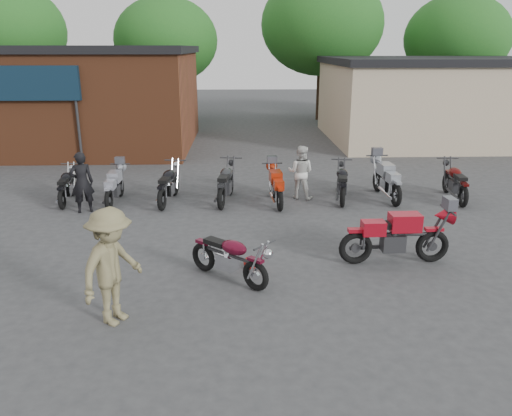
{
  "coord_description": "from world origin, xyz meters",
  "views": [
    {
      "loc": [
        -0.87,
        -8.47,
        4.21
      ],
      "look_at": [
        -0.52,
        1.77,
        0.9
      ],
      "focal_mm": 35.0,
      "sensor_mm": 36.0,
      "label": 1
    }
  ],
  "objects_px": {
    "helmet": "(251,263)",
    "row_bike_3": "(226,181)",
    "row_bike_1": "(114,185)",
    "row_bike_7": "(455,180)",
    "row_bike_6": "(387,178)",
    "row_bike_4": "(276,185)",
    "row_bike_0": "(66,184)",
    "sportbike": "(397,234)",
    "person_dark": "(82,182)",
    "person_light": "(301,172)",
    "person_tan": "(112,267)",
    "vintage_motorcycle": "(230,255)",
    "row_bike_5": "(342,181)",
    "row_bike_2": "(168,183)"
  },
  "relations": [
    {
      "from": "row_bike_2",
      "to": "row_bike_7",
      "type": "relative_size",
      "value": 1.0
    },
    {
      "from": "row_bike_7",
      "to": "helmet",
      "type": "bearing_deg",
      "value": 132.66
    },
    {
      "from": "person_dark",
      "to": "row_bike_6",
      "type": "xyz_separation_m",
      "value": [
        8.41,
        0.98,
        -0.21
      ]
    },
    {
      "from": "person_light",
      "to": "row_bike_3",
      "type": "bearing_deg",
      "value": 26.36
    },
    {
      "from": "row_bike_1",
      "to": "row_bike_2",
      "type": "height_order",
      "value": "row_bike_2"
    },
    {
      "from": "row_bike_1",
      "to": "row_bike_6",
      "type": "xyz_separation_m",
      "value": [
        7.77,
        0.15,
        0.08
      ]
    },
    {
      "from": "person_light",
      "to": "person_tan",
      "type": "bearing_deg",
      "value": 81.16
    },
    {
      "from": "row_bike_1",
      "to": "row_bike_4",
      "type": "xyz_separation_m",
      "value": [
        4.55,
        -0.23,
        0.02
      ]
    },
    {
      "from": "row_bike_1",
      "to": "row_bike_6",
      "type": "relative_size",
      "value": 0.87
    },
    {
      "from": "row_bike_5",
      "to": "row_bike_6",
      "type": "xyz_separation_m",
      "value": [
        1.31,
        0.08,
        0.04
      ]
    },
    {
      "from": "person_dark",
      "to": "person_light",
      "type": "relative_size",
      "value": 1.05
    },
    {
      "from": "vintage_motorcycle",
      "to": "sportbike",
      "type": "bearing_deg",
      "value": 53.2
    },
    {
      "from": "row_bike_5",
      "to": "row_bike_6",
      "type": "distance_m",
      "value": 1.32
    },
    {
      "from": "person_light",
      "to": "row_bike_0",
      "type": "height_order",
      "value": "person_light"
    },
    {
      "from": "row_bike_0",
      "to": "person_light",
      "type": "bearing_deg",
      "value": -94.82
    },
    {
      "from": "row_bike_3",
      "to": "row_bike_6",
      "type": "relative_size",
      "value": 1.0
    },
    {
      "from": "row_bike_2",
      "to": "person_light",
      "type": "bearing_deg",
      "value": -79.15
    },
    {
      "from": "helmet",
      "to": "row_bike_4",
      "type": "xyz_separation_m",
      "value": [
        0.82,
        4.36,
        0.41
      ]
    },
    {
      "from": "vintage_motorcycle",
      "to": "person_dark",
      "type": "xyz_separation_m",
      "value": [
        -3.95,
        4.27,
        0.29
      ]
    },
    {
      "from": "row_bike_6",
      "to": "row_bike_4",
      "type": "bearing_deg",
      "value": 92.82
    },
    {
      "from": "vintage_motorcycle",
      "to": "row_bike_3",
      "type": "bearing_deg",
      "value": 133.39
    },
    {
      "from": "row_bike_6",
      "to": "row_bike_7",
      "type": "relative_size",
      "value": 1.05
    },
    {
      "from": "row_bike_0",
      "to": "row_bike_7",
      "type": "xyz_separation_m",
      "value": [
        11.09,
        -0.14,
        0.05
      ]
    },
    {
      "from": "person_dark",
      "to": "row_bike_7",
      "type": "bearing_deg",
      "value": 164.56
    },
    {
      "from": "person_light",
      "to": "row_bike_1",
      "type": "distance_m",
      "value": 5.3
    },
    {
      "from": "row_bike_4",
      "to": "person_tan",
      "type": "bearing_deg",
      "value": 150.05
    },
    {
      "from": "vintage_motorcycle",
      "to": "sportbike",
      "type": "distance_m",
      "value": 3.44
    },
    {
      "from": "row_bike_2",
      "to": "row_bike_6",
      "type": "relative_size",
      "value": 0.95
    },
    {
      "from": "row_bike_1",
      "to": "row_bike_6",
      "type": "height_order",
      "value": "row_bike_6"
    },
    {
      "from": "helmet",
      "to": "row_bike_6",
      "type": "relative_size",
      "value": 0.14
    },
    {
      "from": "row_bike_1",
      "to": "row_bike_7",
      "type": "bearing_deg",
      "value": -89.58
    },
    {
      "from": "row_bike_4",
      "to": "row_bike_6",
      "type": "bearing_deg",
      "value": -87.55
    },
    {
      "from": "sportbike",
      "to": "row_bike_1",
      "type": "height_order",
      "value": "sportbike"
    },
    {
      "from": "helmet",
      "to": "row_bike_7",
      "type": "relative_size",
      "value": 0.14
    },
    {
      "from": "person_dark",
      "to": "row_bike_5",
      "type": "distance_m",
      "value": 7.15
    },
    {
      "from": "person_dark",
      "to": "person_light",
      "type": "distance_m",
      "value": 6.01
    },
    {
      "from": "person_tan",
      "to": "row_bike_4",
      "type": "height_order",
      "value": "person_tan"
    },
    {
      "from": "sportbike",
      "to": "row_bike_1",
      "type": "distance_m",
      "value": 8.0
    },
    {
      "from": "person_dark",
      "to": "helmet",
      "type": "bearing_deg",
      "value": 119.33
    },
    {
      "from": "sportbike",
      "to": "row_bike_0",
      "type": "distance_m",
      "value": 9.23
    },
    {
      "from": "row_bike_4",
      "to": "vintage_motorcycle",
      "type": "bearing_deg",
      "value": 161.71
    },
    {
      "from": "vintage_motorcycle",
      "to": "row_bike_4",
      "type": "xyz_separation_m",
      "value": [
        1.22,
        4.87,
        0.01
      ]
    },
    {
      "from": "person_light",
      "to": "row_bike_3",
      "type": "relative_size",
      "value": 0.75
    },
    {
      "from": "helmet",
      "to": "row_bike_7",
      "type": "bearing_deg",
      "value": 37.26
    },
    {
      "from": "person_tan",
      "to": "row_bike_4",
      "type": "distance_m",
      "value": 6.98
    },
    {
      "from": "helmet",
      "to": "row_bike_5",
      "type": "height_order",
      "value": "row_bike_5"
    },
    {
      "from": "sportbike",
      "to": "row_bike_7",
      "type": "xyz_separation_m",
      "value": [
        3.03,
        4.37,
        -0.05
      ]
    },
    {
      "from": "person_light",
      "to": "row_bike_6",
      "type": "xyz_separation_m",
      "value": [
        2.49,
        -0.1,
        -0.17
      ]
    },
    {
      "from": "sportbike",
      "to": "row_bike_0",
      "type": "height_order",
      "value": "sportbike"
    },
    {
      "from": "helmet",
      "to": "row_bike_3",
      "type": "relative_size",
      "value": 0.14
    }
  ]
}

